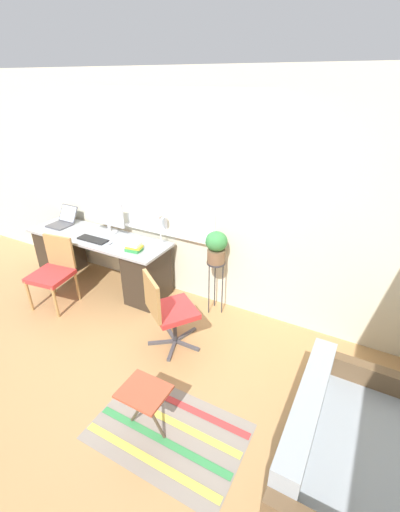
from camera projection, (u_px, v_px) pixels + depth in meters
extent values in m
plane|color=tan|center=(142.00, 313.00, 4.22)|extent=(14.00, 14.00, 0.00)
cube|color=beige|center=(169.00, 192.00, 4.15)|extent=(9.00, 0.06, 2.70)
cube|color=white|center=(145.00, 185.00, 4.23)|extent=(0.63, 0.02, 1.17)
cube|color=white|center=(144.00, 186.00, 4.22)|extent=(0.56, 0.01, 1.10)
cube|color=white|center=(192.00, 193.00, 3.95)|extent=(0.63, 0.02, 1.17)
cube|color=white|center=(191.00, 193.00, 3.94)|extent=(0.56, 0.01, 1.10)
cube|color=white|center=(169.00, 233.00, 4.36)|extent=(1.35, 0.11, 0.04)
cube|color=#9EA3A8|center=(98.00, 237.00, 4.51)|extent=(2.04, 0.62, 0.03)
cube|color=#33281E|center=(61.00, 249.00, 5.01)|extent=(0.40, 0.54, 0.70)
cube|color=#33281E|center=(148.00, 275.00, 4.35)|extent=(0.40, 0.54, 0.70)
cube|color=#4C4C51|center=(59.00, 225.00, 4.81)|extent=(0.30, 0.25, 0.02)
cube|color=#4C4C51|center=(68.00, 214.00, 4.90)|extent=(0.30, 0.13, 0.22)
cube|color=silver|center=(68.00, 213.00, 4.89)|extent=(0.27, 0.11, 0.19)
cylinder|color=silver|center=(110.00, 232.00, 4.61)|extent=(0.21, 0.21, 0.02)
cylinder|color=silver|center=(109.00, 228.00, 4.58)|extent=(0.05, 0.05, 0.10)
cube|color=silver|center=(108.00, 213.00, 4.49)|extent=(0.51, 0.02, 0.33)
cube|color=silver|center=(107.00, 214.00, 4.48)|extent=(0.49, 0.01, 0.31)
cube|color=black|center=(93.00, 239.00, 4.39)|extent=(0.43, 0.15, 0.02)
ellipsoid|color=silver|center=(110.00, 243.00, 4.28)|extent=(0.04, 0.07, 0.03)
cylinder|color=white|center=(161.00, 244.00, 4.26)|extent=(0.12, 0.12, 0.01)
cylinder|color=white|center=(161.00, 230.00, 4.18)|extent=(0.02, 0.02, 0.37)
ellipsoid|color=white|center=(160.00, 214.00, 4.08)|extent=(0.12, 0.12, 0.08)
cube|color=green|center=(134.00, 249.00, 4.11)|extent=(0.19, 0.16, 0.04)
cube|color=yellow|center=(134.00, 247.00, 4.09)|extent=(0.20, 0.15, 0.03)
cube|color=white|center=(133.00, 244.00, 4.08)|extent=(0.19, 0.16, 0.04)
cylinder|color=#B2844C|center=(29.00, 296.00, 4.19)|extent=(0.04, 0.04, 0.42)
cylinder|color=#B2844C|center=(55.00, 302.00, 4.06)|extent=(0.04, 0.04, 0.42)
cylinder|color=#B2844C|center=(52.00, 280.00, 4.52)|extent=(0.04, 0.04, 0.42)
cylinder|color=#B2844C|center=(77.00, 285.00, 4.40)|extent=(0.04, 0.04, 0.42)
cube|color=red|center=(50.00, 276.00, 4.19)|extent=(0.51, 0.49, 0.06)
cube|color=#B2844C|center=(60.00, 251.00, 4.28)|extent=(0.41, 0.09, 0.41)
cube|color=#47474C|center=(170.00, 333.00, 3.87)|extent=(0.26, 0.20, 0.03)
cube|color=#47474C|center=(162.00, 342.00, 3.74)|extent=(0.26, 0.21, 0.03)
cube|color=#47474C|center=(172.00, 350.00, 3.62)|extent=(0.13, 0.30, 0.03)
cube|color=#47474C|center=(187.00, 345.00, 3.69)|extent=(0.30, 0.04, 0.03)
cube|color=#47474C|center=(186.00, 335.00, 3.85)|extent=(0.13, 0.30, 0.03)
cylinder|color=#333338|center=(175.00, 327.00, 3.66)|extent=(0.04, 0.04, 0.37)
cube|color=red|center=(174.00, 310.00, 3.57)|extent=(0.61, 0.60, 0.06)
cube|color=#B2844C|center=(152.00, 297.00, 3.37)|extent=(0.35, 0.27, 0.42)
cube|color=#9EA8B2|center=(343.00, 469.00, 2.31)|extent=(0.76, 1.16, 0.46)
cube|color=#9EA8B2|center=(307.00, 412.00, 2.26)|extent=(0.16, 1.16, 0.32)
cube|color=brown|center=(357.00, 394.00, 2.76)|extent=(0.76, 0.09, 0.63)
cylinder|color=#333338|center=(216.00, 263.00, 3.97)|extent=(0.22, 0.22, 0.02)
cylinder|color=#333338|center=(222.00, 290.00, 4.09)|extent=(0.01, 0.01, 0.67)
cylinder|color=#333338|center=(215.00, 284.00, 4.21)|extent=(0.01, 0.01, 0.67)
cylinder|color=#333338|center=(209.00, 290.00, 4.08)|extent=(0.01, 0.01, 0.67)
cylinder|color=brown|center=(216.00, 256.00, 3.93)|extent=(0.21, 0.21, 0.16)
ellipsoid|color=#388442|center=(216.00, 241.00, 3.84)|extent=(0.25, 0.25, 0.23)
cube|color=gray|center=(168.00, 431.00, 2.80)|extent=(1.24, 0.81, 0.01)
cube|color=#DBCC4C|center=(149.00, 460.00, 2.59)|extent=(1.22, 0.06, 0.00)
cube|color=#388E4C|center=(162.00, 440.00, 2.73)|extent=(1.22, 0.06, 0.00)
cube|color=#DBCC4C|center=(174.00, 423.00, 2.87)|extent=(1.22, 0.06, 0.00)
cube|color=#C63838|center=(185.00, 407.00, 3.01)|extent=(1.22, 0.06, 0.00)
cube|color=#B24C33|center=(144.00, 392.00, 2.63)|extent=(0.36, 0.31, 0.02)
cylinder|color=#4C3D2D|center=(140.00, 408.00, 2.76)|extent=(0.23, 0.02, 0.44)
cylinder|color=#4C3D2D|center=(153.00, 415.00, 2.70)|extent=(0.23, 0.02, 0.44)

